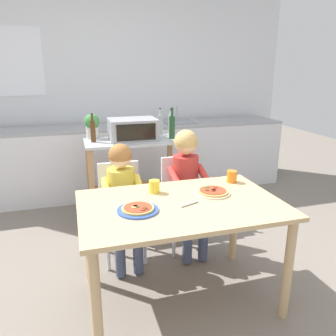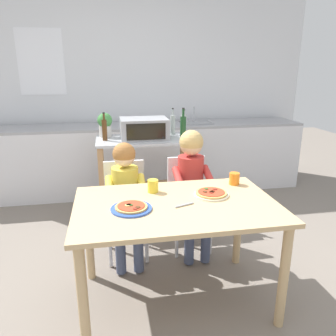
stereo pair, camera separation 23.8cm
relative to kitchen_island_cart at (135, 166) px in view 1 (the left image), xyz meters
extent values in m
plane|color=slate|center=(0.04, -0.38, -0.58)|extent=(10.44, 10.44, 0.00)
cube|color=silver|center=(0.04, 1.24, 0.77)|extent=(4.70, 0.12, 2.70)
cube|color=white|center=(-1.15, 1.18, 1.07)|extent=(0.56, 0.01, 0.80)
cube|color=silver|center=(0.04, 0.83, -0.16)|extent=(4.23, 0.60, 0.85)
cube|color=#9E9EA3|center=(0.04, 0.83, 0.29)|extent=(4.23, 0.60, 0.03)
cube|color=gray|center=(0.78, 0.83, 0.30)|extent=(0.40, 0.33, 0.02)
cylinder|color=#B7BABF|center=(0.78, 0.95, 0.40)|extent=(0.02, 0.02, 0.20)
cube|color=#B7BABF|center=(0.00, 0.00, 0.28)|extent=(1.00, 0.56, 0.02)
cube|color=#AD7F51|center=(0.00, 0.00, -0.28)|extent=(0.92, 0.52, 0.02)
cube|color=#AD7F51|center=(-0.46, -0.24, -0.16)|extent=(0.05, 0.05, 0.85)
cube|color=#AD7F51|center=(0.46, -0.24, -0.16)|extent=(0.05, 0.05, 0.85)
cube|color=#AD7F51|center=(-0.46, 0.24, -0.16)|extent=(0.05, 0.05, 0.85)
cube|color=#AD7F51|center=(0.46, 0.24, -0.16)|extent=(0.05, 0.05, 0.85)
cube|color=#999BA0|center=(-0.01, -0.01, 0.40)|extent=(0.48, 0.36, 0.21)
cube|color=black|center=(-0.01, -0.19, 0.40)|extent=(0.39, 0.01, 0.16)
cylinder|color=black|center=(0.16, -0.19, 0.34)|extent=(0.02, 0.01, 0.02)
cylinder|color=#4C2D14|center=(-0.41, -0.02, 0.40)|extent=(0.05, 0.05, 0.21)
cylinder|color=#4C2D14|center=(-0.41, -0.02, 0.53)|extent=(0.02, 0.02, 0.06)
cylinder|color=black|center=(-0.41, -0.02, 0.57)|extent=(0.02, 0.02, 0.01)
cylinder|color=#1E4723|center=(0.39, -0.08, 0.41)|extent=(0.06, 0.06, 0.23)
cylinder|color=#1E4723|center=(0.39, -0.08, 0.56)|extent=(0.02, 0.02, 0.08)
cylinder|color=black|center=(0.39, -0.08, 0.61)|extent=(0.03, 0.03, 0.01)
cylinder|color=#ADB7B2|center=(0.45, 0.13, 0.40)|extent=(0.06, 0.06, 0.22)
cylinder|color=#ADB7B2|center=(0.45, 0.13, 0.54)|extent=(0.02, 0.02, 0.04)
cylinder|color=black|center=(0.45, 0.13, 0.56)|extent=(0.03, 0.03, 0.01)
cylinder|color=#ADB7B2|center=(0.33, 0.14, 0.40)|extent=(0.06, 0.06, 0.21)
cylinder|color=#ADB7B2|center=(0.33, 0.14, 0.54)|extent=(0.02, 0.02, 0.07)
cylinder|color=black|center=(0.33, 0.14, 0.58)|extent=(0.02, 0.02, 0.01)
cylinder|color=beige|center=(-0.40, 0.16, 0.35)|extent=(0.13, 0.13, 0.12)
sphere|color=#428942|center=(-0.40, 0.16, 0.47)|extent=(0.15, 0.15, 0.15)
cube|color=tan|center=(0.04, -1.43, 0.14)|extent=(1.32, 0.85, 0.03)
cylinder|color=tan|center=(-0.56, -1.79, -0.23)|extent=(0.06, 0.06, 0.71)
cylinder|color=tan|center=(0.64, -1.79, -0.23)|extent=(0.06, 0.06, 0.71)
cylinder|color=tan|center=(-0.56, -1.06, -0.23)|extent=(0.06, 0.06, 0.71)
cylinder|color=tan|center=(0.64, -1.06, -0.23)|extent=(0.06, 0.06, 0.71)
cube|color=silver|center=(-0.26, -0.80, -0.14)|extent=(0.36, 0.36, 0.04)
cube|color=silver|center=(-0.26, -0.64, 0.05)|extent=(0.34, 0.03, 0.38)
cylinder|color=silver|center=(-0.11, -0.95, -0.36)|extent=(0.03, 0.03, 0.42)
cylinder|color=silver|center=(-0.41, -0.95, -0.36)|extent=(0.03, 0.03, 0.42)
cylinder|color=silver|center=(-0.11, -0.65, -0.36)|extent=(0.03, 0.03, 0.42)
cylinder|color=silver|center=(-0.41, -0.65, -0.36)|extent=(0.03, 0.03, 0.42)
cube|color=silver|center=(0.30, -0.76, -0.14)|extent=(0.36, 0.36, 0.04)
cube|color=silver|center=(0.30, -0.60, 0.05)|extent=(0.34, 0.03, 0.38)
cylinder|color=silver|center=(0.45, -0.91, -0.36)|extent=(0.03, 0.03, 0.42)
cylinder|color=silver|center=(0.15, -0.91, -0.36)|extent=(0.03, 0.03, 0.42)
cylinder|color=silver|center=(0.45, -0.61, -0.36)|extent=(0.03, 0.03, 0.42)
cylinder|color=silver|center=(0.15, -0.61, -0.36)|extent=(0.03, 0.03, 0.42)
cube|color=#424C6B|center=(-0.19, -0.94, -0.10)|extent=(0.10, 0.30, 0.10)
cylinder|color=#424C6B|center=(-0.19, -1.07, -0.34)|extent=(0.08, 0.08, 0.44)
cube|color=#424C6B|center=(-0.33, -0.94, -0.10)|extent=(0.10, 0.30, 0.10)
cylinder|color=#424C6B|center=(-0.33, -1.07, -0.34)|extent=(0.08, 0.08, 0.44)
cylinder|color=yellow|center=(-0.13, -0.90, 0.09)|extent=(0.06, 0.26, 0.15)
cylinder|color=yellow|center=(-0.39, -0.90, 0.09)|extent=(0.06, 0.26, 0.15)
cylinder|color=yellow|center=(-0.26, -0.80, 0.06)|extent=(0.22, 0.22, 0.33)
sphere|color=beige|center=(-0.26, -0.80, 0.32)|extent=(0.18, 0.18, 0.18)
sphere|color=#9E6633|center=(-0.26, -0.80, 0.34)|extent=(0.18, 0.18, 0.18)
cube|color=#424C6B|center=(0.37, -0.90, -0.10)|extent=(0.10, 0.30, 0.10)
cylinder|color=#424C6B|center=(0.37, -1.03, -0.34)|extent=(0.08, 0.08, 0.44)
cube|color=#424C6B|center=(0.23, -0.90, -0.10)|extent=(0.10, 0.30, 0.10)
cylinder|color=#424C6B|center=(0.23, -1.03, -0.34)|extent=(0.08, 0.08, 0.44)
cylinder|color=#BC332D|center=(0.43, -0.86, 0.13)|extent=(0.06, 0.26, 0.15)
cylinder|color=#BC332D|center=(0.17, -0.86, 0.13)|extent=(0.06, 0.26, 0.15)
cylinder|color=#BC332D|center=(0.30, -0.76, 0.09)|extent=(0.22, 0.22, 0.39)
sphere|color=beige|center=(0.30, -0.76, 0.39)|extent=(0.19, 0.19, 0.19)
sphere|color=tan|center=(0.30, -0.76, 0.41)|extent=(0.20, 0.20, 0.20)
cylinder|color=#3356B7|center=(-0.26, -1.48, 0.16)|extent=(0.26, 0.26, 0.01)
cylinder|color=tan|center=(-0.26, -1.48, 0.17)|extent=(0.20, 0.20, 0.01)
cylinder|color=#B23D23|center=(-0.26, -1.48, 0.18)|extent=(0.17, 0.17, 0.00)
cylinder|color=#DBC666|center=(-0.28, -1.48, 0.18)|extent=(0.04, 0.04, 0.01)
cylinder|color=#563319|center=(-0.22, -1.51, 0.18)|extent=(0.03, 0.03, 0.01)
cylinder|color=maroon|center=(-0.24, -1.53, 0.18)|extent=(0.03, 0.03, 0.01)
cylinder|color=maroon|center=(-0.26, -1.46, 0.18)|extent=(0.02, 0.02, 0.01)
cylinder|color=#386628|center=(-0.26, -1.47, 0.18)|extent=(0.03, 0.03, 0.01)
cylinder|color=#563319|center=(-0.28, -1.47, 0.18)|extent=(0.03, 0.03, 0.01)
cylinder|color=beige|center=(0.30, -1.34, 0.16)|extent=(0.24, 0.24, 0.01)
cylinder|color=tan|center=(0.30, -1.34, 0.17)|extent=(0.22, 0.22, 0.01)
cylinder|color=#B23D23|center=(0.30, -1.34, 0.18)|extent=(0.18, 0.18, 0.00)
cylinder|color=maroon|center=(0.31, -1.34, 0.18)|extent=(0.02, 0.02, 0.01)
cylinder|color=#386628|center=(0.28, -1.28, 0.18)|extent=(0.03, 0.03, 0.01)
cylinder|color=#563319|center=(0.26, -1.33, 0.18)|extent=(0.03, 0.03, 0.01)
cylinder|color=maroon|center=(0.34, -1.30, 0.18)|extent=(0.03, 0.03, 0.01)
cylinder|color=maroon|center=(0.30, -1.35, 0.18)|extent=(0.03, 0.03, 0.01)
cylinder|color=#563319|center=(0.30, -1.34, 0.18)|extent=(0.04, 0.04, 0.01)
cylinder|color=orange|center=(0.54, -1.15, 0.20)|extent=(0.08, 0.08, 0.09)
cylinder|color=yellow|center=(-0.08, -1.20, 0.20)|extent=(0.08, 0.08, 0.09)
cylinder|color=#B7BABF|center=(0.08, -1.48, 0.16)|extent=(0.14, 0.06, 0.01)
camera|label=1|loc=(-0.61, -3.32, 1.00)|focal=35.30mm
camera|label=2|loc=(-0.38, -3.37, 1.00)|focal=35.30mm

